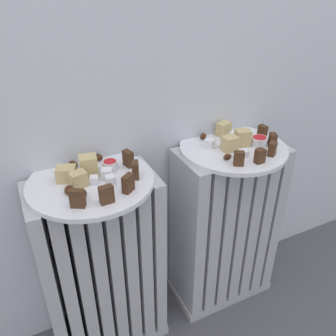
% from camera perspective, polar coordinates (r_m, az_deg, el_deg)
% --- Properties ---
extents(radiator_left, '(0.33, 0.17, 0.57)m').
position_cam_1_polar(radiator_left, '(1.05, -10.61, -15.93)').
color(radiator_left, '#B2B2B7').
rests_on(radiator_left, ground_plane).
extents(radiator_right, '(0.33, 0.17, 0.57)m').
position_cam_1_polar(radiator_right, '(1.18, 9.19, -9.62)').
color(radiator_right, '#B2B2B7').
rests_on(radiator_right, ground_plane).
extents(plate_left, '(0.31, 0.31, 0.01)m').
position_cam_1_polar(plate_left, '(0.86, -12.42, -2.20)').
color(plate_left, white).
rests_on(plate_left, radiator_left).
extents(plate_right, '(0.31, 0.31, 0.01)m').
position_cam_1_polar(plate_right, '(1.02, 10.53, 3.24)').
color(plate_right, white).
rests_on(plate_right, radiator_right).
extents(dark_cake_slice_left_0, '(0.03, 0.03, 0.04)m').
position_cam_1_polar(dark_cake_slice_left_0, '(0.76, -14.53, -4.82)').
color(dark_cake_slice_left_0, '#472B19').
rests_on(dark_cake_slice_left_0, plate_left).
extents(dark_cake_slice_left_1, '(0.03, 0.02, 0.04)m').
position_cam_1_polar(dark_cake_slice_left_1, '(0.76, -9.97, -4.28)').
color(dark_cake_slice_left_1, '#472B19').
rests_on(dark_cake_slice_left_1, plate_left).
extents(dark_cake_slice_left_2, '(0.03, 0.03, 0.04)m').
position_cam_1_polar(dark_cake_slice_left_2, '(0.79, -6.50, -2.51)').
color(dark_cake_slice_left_2, '#472B19').
rests_on(dark_cake_slice_left_2, plate_left).
extents(dark_cake_slice_left_3, '(0.03, 0.03, 0.04)m').
position_cam_1_polar(dark_cake_slice_left_3, '(0.84, -5.33, -0.32)').
color(dark_cake_slice_left_3, '#472B19').
rests_on(dark_cake_slice_left_3, plate_left).
extents(dark_cake_slice_left_4, '(0.02, 0.03, 0.04)m').
position_cam_1_polar(dark_cake_slice_left_4, '(0.89, -6.50, 1.52)').
color(dark_cake_slice_left_4, '#472B19').
rests_on(dark_cake_slice_left_4, plate_left).
extents(marble_cake_slice_left_0, '(0.05, 0.04, 0.05)m').
position_cam_1_polar(marble_cake_slice_left_0, '(0.87, -12.78, 0.36)').
color(marble_cake_slice_left_0, tan).
rests_on(marble_cake_slice_left_0, plate_left).
extents(marble_cake_slice_left_1, '(0.05, 0.05, 0.04)m').
position_cam_1_polar(marble_cake_slice_left_1, '(0.86, -16.19, -0.92)').
color(marble_cake_slice_left_1, tan).
rests_on(marble_cake_slice_left_1, plate_left).
extents(marble_cake_slice_left_2, '(0.04, 0.03, 0.04)m').
position_cam_1_polar(marble_cake_slice_left_2, '(0.83, -14.34, -1.80)').
color(marble_cake_slice_left_2, tan).
rests_on(marble_cake_slice_left_2, plate_left).
extents(turkish_delight_left_0, '(0.03, 0.03, 0.02)m').
position_cam_1_polar(turkish_delight_left_0, '(0.84, -11.93, -1.93)').
color(turkish_delight_left_0, white).
rests_on(turkish_delight_left_0, plate_left).
extents(turkish_delight_left_1, '(0.02, 0.02, 0.02)m').
position_cam_1_polar(turkish_delight_left_1, '(0.90, -16.23, -0.24)').
color(turkish_delight_left_1, white).
rests_on(turkish_delight_left_1, plate_left).
extents(turkish_delight_left_2, '(0.02, 0.02, 0.02)m').
position_cam_1_polar(turkish_delight_left_2, '(0.83, -9.35, -1.96)').
color(turkish_delight_left_2, white).
rests_on(turkish_delight_left_2, plate_left).
extents(turkish_delight_left_3, '(0.03, 0.03, 0.02)m').
position_cam_1_polar(turkish_delight_left_3, '(0.85, -9.88, -0.89)').
color(turkish_delight_left_3, white).
rests_on(turkish_delight_left_3, plate_left).
extents(medjool_date_left_0, '(0.03, 0.03, 0.02)m').
position_cam_1_polar(medjool_date_left_0, '(0.92, -15.10, 0.63)').
color(medjool_date_left_0, '#3D1E0F').
rests_on(medjool_date_left_0, plate_left).
extents(medjool_date_left_1, '(0.03, 0.03, 0.02)m').
position_cam_1_polar(medjool_date_left_1, '(0.80, -13.78, -4.14)').
color(medjool_date_left_1, '#3D1E0F').
rests_on(medjool_date_left_1, plate_left).
extents(medjool_date_left_2, '(0.03, 0.03, 0.02)m').
position_cam_1_polar(medjool_date_left_2, '(0.82, -15.85, -3.43)').
color(medjool_date_left_2, '#3D1E0F').
rests_on(medjool_date_left_2, plate_left).
extents(medjool_date_left_3, '(0.03, 0.03, 0.02)m').
position_cam_1_polar(medjool_date_left_3, '(0.94, -11.32, 1.73)').
color(medjool_date_left_3, '#3D1E0F').
rests_on(medjool_date_left_3, plate_left).
extents(jam_bowl_left, '(0.04, 0.04, 0.03)m').
position_cam_1_polar(jam_bowl_left, '(0.89, -9.39, 0.48)').
color(jam_bowl_left, white).
rests_on(jam_bowl_left, plate_left).
extents(dark_cake_slice_right_0, '(0.03, 0.03, 0.04)m').
position_cam_1_polar(dark_cake_slice_right_0, '(0.91, 11.46, 1.52)').
color(dark_cake_slice_right_0, '#472B19').
rests_on(dark_cake_slice_right_0, plate_right).
extents(dark_cake_slice_right_1, '(0.03, 0.02, 0.04)m').
position_cam_1_polar(dark_cake_slice_right_1, '(0.93, 14.74, 1.89)').
color(dark_cake_slice_right_1, '#472B19').
rests_on(dark_cake_slice_right_1, plate_right).
extents(dark_cake_slice_right_2, '(0.03, 0.03, 0.04)m').
position_cam_1_polar(dark_cake_slice_right_2, '(0.98, 16.60, 2.98)').
color(dark_cake_slice_right_2, '#472B19').
rests_on(dark_cake_slice_right_2, plate_right).
extents(dark_cake_slice_right_3, '(0.03, 0.03, 0.04)m').
position_cam_1_polar(dark_cake_slice_right_3, '(1.03, 16.65, 4.40)').
color(dark_cake_slice_right_3, '#472B19').
rests_on(dark_cake_slice_right_3, plate_right).
extents(dark_cake_slice_right_4, '(0.02, 0.03, 0.04)m').
position_cam_1_polar(dark_cake_slice_right_4, '(1.08, 15.11, 5.72)').
color(dark_cake_slice_right_4, '#472B19').
rests_on(dark_cake_slice_right_4, plate_right).
extents(marble_cake_slice_right_0, '(0.04, 0.03, 0.04)m').
position_cam_1_polar(marble_cake_slice_right_0, '(0.98, 10.01, 3.91)').
color(marble_cake_slice_right_0, tan).
rests_on(marble_cake_slice_right_0, plate_right).
extents(marble_cake_slice_right_1, '(0.05, 0.04, 0.04)m').
position_cam_1_polar(marble_cake_slice_right_1, '(1.07, 9.03, 6.33)').
color(marble_cake_slice_right_1, tan).
rests_on(marble_cake_slice_right_1, plate_right).
extents(marble_cake_slice_right_2, '(0.05, 0.04, 0.05)m').
position_cam_1_polar(marble_cake_slice_right_2, '(1.01, 12.04, 4.83)').
color(marble_cake_slice_right_2, tan).
rests_on(marble_cake_slice_right_2, plate_right).
extents(turkish_delight_right_0, '(0.03, 0.03, 0.02)m').
position_cam_1_polar(turkish_delight_right_0, '(1.02, 9.39, 4.32)').
color(turkish_delight_right_0, white).
rests_on(turkish_delight_right_0, plate_right).
extents(turkish_delight_right_1, '(0.02, 0.02, 0.02)m').
position_cam_1_polar(turkish_delight_right_1, '(0.96, 12.27, 2.29)').
color(turkish_delight_right_1, white).
rests_on(turkish_delight_right_1, plate_right).
extents(turkish_delight_right_2, '(0.03, 0.03, 0.02)m').
position_cam_1_polar(turkish_delight_right_2, '(1.05, 10.73, 5.07)').
color(turkish_delight_right_2, white).
rests_on(turkish_delight_right_2, plate_right).
extents(turkish_delight_right_3, '(0.03, 0.03, 0.03)m').
position_cam_1_polar(turkish_delight_right_3, '(0.99, 6.73, 3.96)').
color(turkish_delight_right_3, white).
rests_on(turkish_delight_right_3, plate_right).
extents(medjool_date_right_0, '(0.03, 0.02, 0.02)m').
position_cam_1_polar(medjool_date_right_0, '(0.99, 14.64, 2.80)').
color(medjool_date_right_0, '#3D1E0F').
rests_on(medjool_date_right_0, plate_right).
extents(medjool_date_right_1, '(0.02, 0.01, 0.02)m').
position_cam_1_polar(medjool_date_right_1, '(0.94, 9.64, 1.81)').
color(medjool_date_right_1, '#3D1E0F').
rests_on(medjool_date_right_1, plate_right).
extents(medjool_date_right_2, '(0.03, 0.03, 0.02)m').
position_cam_1_polar(medjool_date_right_2, '(1.04, 5.75, 5.17)').
color(medjool_date_right_2, '#3D1E0F').
rests_on(medjool_date_right_2, plate_right).
extents(jam_bowl_right, '(0.05, 0.05, 0.03)m').
position_cam_1_polar(jam_bowl_right, '(1.03, 14.61, 4.31)').
color(jam_bowl_right, white).
rests_on(jam_bowl_right, plate_right).
extents(fork, '(0.03, 0.09, 0.00)m').
position_cam_1_polar(fork, '(0.99, 8.74, 2.95)').
color(fork, silver).
rests_on(fork, plate_right).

